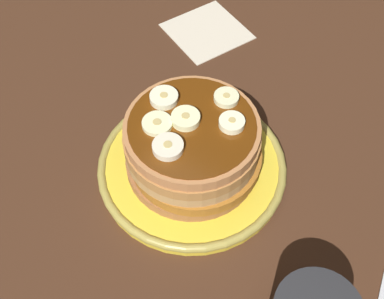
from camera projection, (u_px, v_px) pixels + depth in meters
ground_plane at (192, 177)px, 60.10cm from camera, size 140.00×140.00×3.00cm
plate at (192, 166)px, 58.09cm from camera, size 22.99×22.99×1.82cm
pancake_stack at (193, 147)px, 54.54cm from camera, size 16.28×16.41×7.54cm
banana_slice_0 at (188, 116)px, 51.81cm from camera, size 3.19×3.19×1.08cm
banana_slice_1 at (170, 148)px, 49.28cm from camera, size 3.31×3.31×1.03cm
banana_slice_2 at (232, 123)px, 51.26cm from camera, size 2.85×2.85×1.05cm
banana_slice_3 at (226, 98)px, 53.51cm from camera, size 2.85×2.85×0.89cm
banana_slice_4 at (157, 124)px, 51.36cm from camera, size 3.33×3.33×0.77cm
banana_slice_5 at (164, 98)px, 53.42cm from camera, size 3.24×3.24×1.02cm
napkin at (207, 31)px, 74.08cm from camera, size 14.03×14.03×0.30cm
fork at (382, 299)px, 49.18cm from camera, size 3.95×12.88×0.50cm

